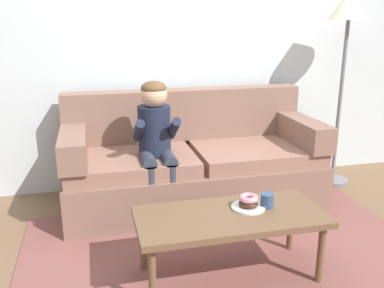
{
  "coord_description": "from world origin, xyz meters",
  "views": [
    {
      "loc": [
        -0.83,
        -2.48,
        1.55
      ],
      "look_at": [
        -0.11,
        0.45,
        0.65
      ],
      "focal_mm": 38.99,
      "sensor_mm": 36.0,
      "label": 1
    }
  ],
  "objects": [
    {
      "name": "couch",
      "position": [
        -0.01,
        0.85,
        0.34
      ],
      "size": [
        2.15,
        0.9,
        0.95
      ],
      "color": "#846051",
      "rests_on": "ground"
    },
    {
      "name": "mug",
      "position": [
        0.19,
        -0.28,
        0.47
      ],
      "size": [
        0.08,
        0.08,
        0.09
      ],
      "primitive_type": "cylinder",
      "color": "#334C72",
      "rests_on": "coffee_table"
    },
    {
      "name": "ground",
      "position": [
        0.0,
        0.0,
        0.0
      ],
      "size": [
        10.0,
        10.0,
        0.0
      ],
      "primitive_type": "plane",
      "color": "brown"
    },
    {
      "name": "plate",
      "position": [
        0.07,
        -0.27,
        0.44
      ],
      "size": [
        0.21,
        0.21,
        0.01
      ],
      "primitive_type": "cylinder",
      "color": "white",
      "rests_on": "coffee_table"
    },
    {
      "name": "donut_second",
      "position": [
        0.07,
        -0.27,
        0.5
      ],
      "size": [
        0.16,
        0.16,
        0.04
      ],
      "primitive_type": "torus",
      "rotation": [
        0.0,
        0.0,
        2.09
      ],
      "color": "pink",
      "rests_on": "donut"
    },
    {
      "name": "coffee_table",
      "position": [
        -0.06,
        -0.32,
        0.38
      ],
      "size": [
        1.14,
        0.51,
        0.43
      ],
      "color": "brown",
      "rests_on": "ground"
    },
    {
      "name": "toy_controller",
      "position": [
        0.49,
        0.13,
        0.03
      ],
      "size": [
        0.23,
        0.09,
        0.05
      ],
      "rotation": [
        0.0,
        0.0,
        -0.12
      ],
      "color": "gold",
      "rests_on": "ground"
    },
    {
      "name": "donut",
      "position": [
        0.07,
        -0.27,
        0.46
      ],
      "size": [
        0.17,
        0.17,
        0.04
      ],
      "primitive_type": "torus",
      "rotation": [
        0.0,
        0.0,
        2.59
      ],
      "color": "#422619",
      "rests_on": "plate"
    },
    {
      "name": "person_child",
      "position": [
        -0.36,
        0.64,
        0.67
      ],
      "size": [
        0.34,
        0.58,
        1.1
      ],
      "color": "#1E2338",
      "rests_on": "ground"
    },
    {
      "name": "wall_back",
      "position": [
        0.0,
        1.4,
        1.4
      ],
      "size": [
        8.0,
        0.1,
        2.8
      ],
      "primitive_type": "cube",
      "color": "silver",
      "rests_on": "ground"
    },
    {
      "name": "floor_lamp",
      "position": [
        1.45,
        0.96,
        1.53
      ],
      "size": [
        0.37,
        0.37,
        1.81
      ],
      "color": "slate",
      "rests_on": "ground"
    },
    {
      "name": "area_rug",
      "position": [
        0.0,
        -0.25,
        0.01
      ],
      "size": [
        2.76,
        2.06,
        0.01
      ],
      "primitive_type": "cube",
      "color": "brown",
      "rests_on": "ground"
    }
  ]
}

